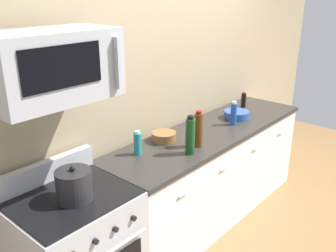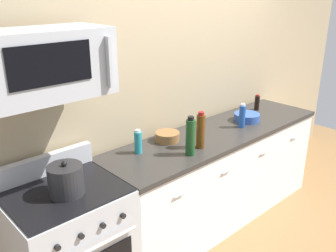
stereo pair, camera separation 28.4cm
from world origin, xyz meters
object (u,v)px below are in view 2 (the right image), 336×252
at_px(microwave, 45,64).
at_px(stockpot, 66,180).
at_px(range_oven, 70,247).
at_px(bottle_wine_amber, 201,131).
at_px(bottle_dish_soap, 138,142).
at_px(bottle_soy_sauce_dark, 257,103).
at_px(bottle_soda_blue, 242,116).
at_px(bowl_wooden_salad, 167,136).
at_px(bottle_wine_green, 190,137).
at_px(bowl_blue_mixing, 247,117).

distance_m(microwave, stockpot, 0.73).
relative_size(range_oven, microwave, 1.44).
bearing_deg(bottle_wine_amber, stockpot, 176.13).
xyz_separation_m(bottle_dish_soap, bottle_soy_sauce_dark, (1.64, 0.00, -0.01)).
height_order(microwave, bottle_soda_blue, microwave).
relative_size(microwave, bottle_soda_blue, 3.18).
bearing_deg(bowl_wooden_salad, bottle_wine_green, -99.81).
distance_m(bottle_dish_soap, bottle_wine_green, 0.42).
xyz_separation_m(bottle_wine_green, bottle_wine_amber, (0.16, 0.04, -0.00)).
xyz_separation_m(bottle_soy_sauce_dark, bowl_wooden_salad, (-1.30, 0.02, -0.04)).
relative_size(bottle_wine_green, bottle_wine_amber, 1.03).
height_order(bottle_soy_sauce_dark, stockpot, stockpot).
xyz_separation_m(bottle_wine_green, bowl_wooden_salad, (0.06, 0.33, -0.11)).
bearing_deg(range_oven, stockpot, -90.00).
bearing_deg(bottle_soy_sauce_dark, stockpot, -175.51).
distance_m(range_oven, stockpot, 0.56).
relative_size(bottle_wine_green, bowl_wooden_salad, 1.51).
bearing_deg(bottle_wine_green, range_oven, 170.37).
distance_m(microwave, bottle_soy_sauce_dark, 2.48).
bearing_deg(bottle_wine_amber, bottle_soda_blue, 4.85).
relative_size(bottle_soy_sauce_dark, bottle_wine_green, 0.54).
distance_m(microwave, bottle_soda_blue, 1.95).
bearing_deg(microwave, bottle_wine_amber, -8.60).
bearing_deg(bowl_blue_mixing, bowl_wooden_salad, 170.37).
bearing_deg(bottle_wine_amber, range_oven, 173.55).
distance_m(bottle_soy_sauce_dark, bowl_blue_mixing, 0.39).
bearing_deg(range_oven, microwave, 89.71).
height_order(bottle_dish_soap, stockpot, stockpot).
distance_m(bowl_blue_mixing, stockpot, 2.00).
height_order(bottle_soda_blue, stockpot, same).
distance_m(bottle_wine_green, bottle_wine_amber, 0.17).
bearing_deg(bottle_wine_amber, bowl_blue_mixing, 9.08).
height_order(bottle_dish_soap, bottle_wine_green, bottle_wine_green).
xyz_separation_m(microwave, bottle_wine_green, (1.01, -0.22, -0.68)).
relative_size(microwave, bottle_dish_soap, 3.75).
bearing_deg(bottle_soda_blue, bottle_soy_sauce_dark, 20.88).
height_order(bottle_wine_green, bowl_wooden_salad, bottle_wine_green).
bearing_deg(bottle_soda_blue, bowl_wooden_salad, 162.44).
distance_m(bottle_dish_soap, bottle_soy_sauce_dark, 1.64).
xyz_separation_m(range_oven, bowl_blue_mixing, (2.00, -0.00, 0.49)).
xyz_separation_m(microwave, bottle_soy_sauce_dark, (2.37, 0.09, -0.75)).
bearing_deg(microwave, bottle_wine_green, -12.07).
xyz_separation_m(bottle_wine_amber, bowl_blue_mixing, (0.82, 0.13, -0.11)).
xyz_separation_m(bottle_wine_amber, bowl_wooden_salad, (-0.10, 0.29, -0.11)).
bearing_deg(stockpot, bowl_wooden_salad, 11.11).
height_order(bowl_blue_mixing, bowl_wooden_salad, bowl_wooden_salad).
height_order(range_oven, bowl_wooden_salad, range_oven).
relative_size(range_oven, bottle_wine_green, 3.34).
bearing_deg(bottle_wine_amber, bottle_soy_sauce_dark, 12.53).
xyz_separation_m(microwave, bottle_dish_soap, (0.73, 0.09, -0.74)).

